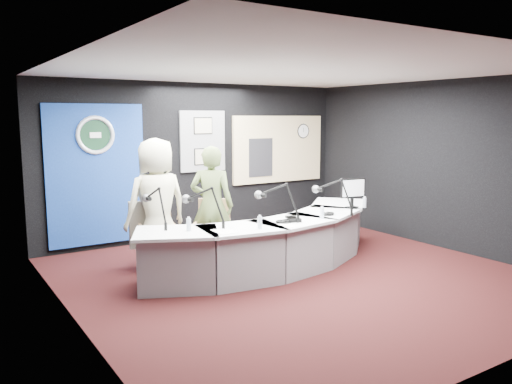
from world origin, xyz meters
TOP-DOWN VIEW (x-y plane):
  - ground at (0.00, 0.00)m, footprint 6.00×6.00m
  - ceiling at (0.00, 0.00)m, footprint 6.00×6.00m
  - wall_back at (0.00, 3.00)m, footprint 6.00×0.02m
  - wall_left at (-3.00, 0.00)m, footprint 0.02×6.00m
  - wall_right at (3.00, 0.00)m, footprint 0.02×6.00m
  - broadcast_desk at (-0.05, 0.55)m, footprint 4.50×1.90m
  - backdrop_panel at (-1.90, 2.97)m, footprint 1.60×0.05m
  - agency_seal at (-1.90, 2.93)m, footprint 0.63×0.07m
  - seal_center at (-1.90, 2.94)m, footprint 0.48×0.01m
  - pinboard at (0.05, 2.97)m, footprint 0.90×0.04m
  - framed_photo_upper at (0.05, 2.94)m, footprint 0.34×0.02m
  - framed_photo_lower at (0.05, 2.94)m, footprint 0.34×0.02m
  - booth_window_frame at (1.75, 2.97)m, footprint 2.12×0.06m
  - booth_glow at (1.75, 2.96)m, footprint 2.00×0.02m
  - equipment_rack at (1.30, 2.94)m, footprint 0.55×0.02m
  - wall_clock at (2.35, 2.94)m, footprint 0.28×0.01m
  - armchair_left at (-1.49, 1.43)m, footprint 0.66×0.66m
  - armchair_right at (-0.72, 1.20)m, footprint 0.80×0.80m
  - draped_jacket at (-1.56, 1.67)m, footprint 0.51×0.20m
  - person_man at (-1.49, 1.43)m, footprint 0.97×0.67m
  - person_woman at (-0.72, 1.20)m, footprint 0.77×0.75m
  - computer_monitor at (1.43, 0.50)m, footprint 0.49×0.10m
  - desk_phone at (-0.00, 0.13)m, footprint 0.22×0.20m
  - headphones_near at (0.71, 0.26)m, footprint 0.22×0.22m
  - headphones_far at (-0.16, 0.16)m, footprint 0.24×0.24m
  - paper_stack at (-1.12, 0.12)m, footprint 0.24×0.34m
  - notepad at (-0.21, -0.03)m, footprint 0.20×0.28m
  - boom_mic_a at (-1.72, 0.90)m, footprint 0.16×0.74m
  - boom_mic_b at (-1.18, 0.55)m, footprint 0.38×0.68m
  - boom_mic_c at (-0.14, 0.33)m, footprint 0.41×0.67m
  - boom_mic_d at (0.88, 0.32)m, footprint 0.32×0.71m
  - water_bottles at (0.07, 0.21)m, footprint 3.16×0.46m

SIDE VIEW (x-z plane):
  - ground at x=0.00m, z-range 0.00..0.00m
  - broadcast_desk at x=-0.05m, z-range 0.00..0.75m
  - armchair_left at x=-1.49m, z-range 0.00..0.99m
  - armchair_right at x=-0.72m, z-range 0.00..1.01m
  - draped_jacket at x=-1.56m, z-range 0.27..0.97m
  - paper_stack at x=-1.12m, z-range 0.75..0.75m
  - notepad at x=-0.21m, z-range 0.75..0.75m
  - headphones_near at x=0.71m, z-range 0.75..0.79m
  - headphones_far at x=-0.16m, z-range 0.75..0.79m
  - desk_phone at x=0.00m, z-range 0.75..0.80m
  - water_bottles at x=0.07m, z-range 0.75..0.93m
  - person_woman at x=-0.72m, z-range 0.00..1.78m
  - person_man at x=-1.49m, z-range 0.00..1.90m
  - boom_mic_a at x=-1.72m, z-range 0.75..1.35m
  - boom_mic_b at x=-1.18m, z-range 0.75..1.35m
  - boom_mic_c at x=-0.14m, z-range 0.75..1.35m
  - boom_mic_d at x=0.88m, z-range 0.75..1.35m
  - computer_monitor at x=1.43m, z-range 0.90..1.24m
  - backdrop_panel at x=-1.90m, z-range 0.10..2.40m
  - wall_back at x=0.00m, z-range 0.00..2.80m
  - wall_left at x=-3.00m, z-range 0.00..2.80m
  - wall_right at x=3.00m, z-range 0.00..2.80m
  - equipment_rack at x=1.30m, z-range 1.03..1.78m
  - framed_photo_lower at x=0.05m, z-range 1.33..1.60m
  - booth_window_frame at x=1.75m, z-range 0.89..2.21m
  - booth_glow at x=1.75m, z-range 0.95..2.15m
  - pinboard at x=0.05m, z-range 1.20..2.30m
  - agency_seal at x=-1.90m, z-range 1.58..2.21m
  - seal_center at x=-1.90m, z-range 1.66..2.14m
  - wall_clock at x=2.35m, z-range 1.76..2.04m
  - framed_photo_upper at x=0.05m, z-range 1.89..2.17m
  - ceiling at x=0.00m, z-range 2.79..2.81m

